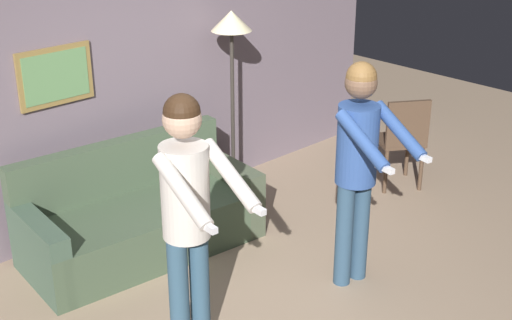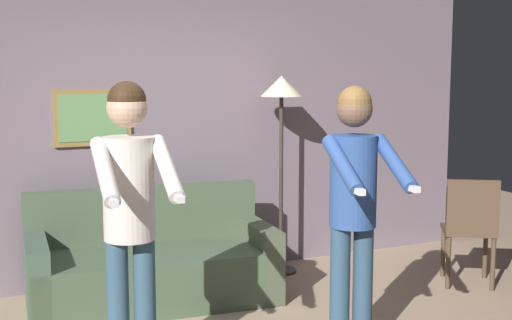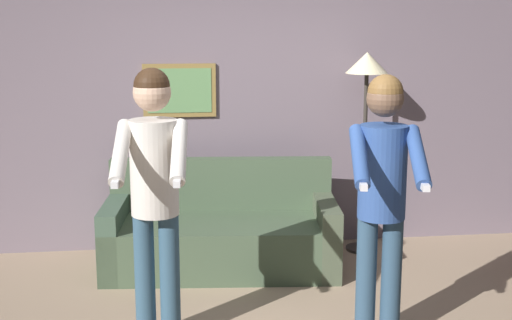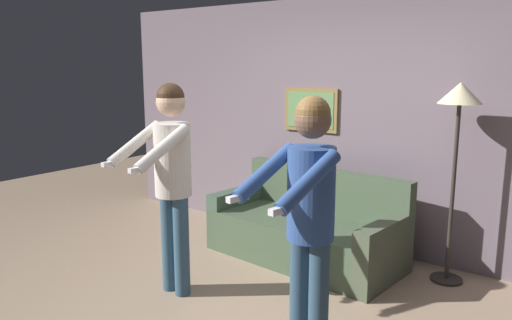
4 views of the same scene
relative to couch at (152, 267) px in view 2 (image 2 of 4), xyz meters
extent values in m
cube|color=slate|center=(0.21, 0.62, 1.02)|extent=(6.40, 0.06, 2.60)
cube|color=olive|center=(-0.31, 0.57, 1.15)|extent=(0.64, 0.02, 0.47)
cube|color=#65955B|center=(-0.31, 0.56, 1.15)|extent=(0.56, 0.01, 0.39)
cube|color=#465840|center=(0.00, -0.04, -0.07)|extent=(1.97, 1.03, 0.42)
cube|color=#465840|center=(0.03, 0.31, 0.37)|extent=(1.90, 0.32, 0.45)
cube|color=#425946|center=(-0.87, 0.04, 0.01)|extent=(0.24, 0.86, 0.58)
cube|color=#4D5741|center=(0.86, -0.13, 0.01)|extent=(0.24, 0.86, 0.58)
cylinder|color=#332D28|center=(1.29, 0.29, -0.27)|extent=(0.28, 0.28, 0.02)
cylinder|color=#332D28|center=(1.29, 0.29, 0.53)|extent=(0.04, 0.04, 1.56)
cone|color=#F9EAB7|center=(1.29, 0.29, 1.40)|extent=(0.37, 0.37, 0.18)
cylinder|color=#33546B|center=(-0.59, -1.30, 0.15)|extent=(0.13, 0.13, 0.85)
cylinder|color=#33546B|center=(-0.43, -1.31, 0.15)|extent=(0.13, 0.13, 0.85)
cylinder|color=silver|center=(-0.51, -1.30, 0.87)|extent=(0.30, 0.30, 0.60)
sphere|color=#D8AD8E|center=(-0.51, -1.30, 1.34)|extent=(0.23, 0.23, 0.23)
sphere|color=#382314|center=(-0.51, -1.30, 1.38)|extent=(0.22, 0.22, 0.22)
cylinder|color=silver|center=(-0.70, -1.52, 1.02)|extent=(0.13, 0.51, 0.33)
cube|color=white|center=(-0.72, -1.75, 0.89)|extent=(0.05, 0.15, 0.04)
cylinder|color=silver|center=(-0.36, -1.55, 1.02)|extent=(0.13, 0.51, 0.33)
cube|color=white|center=(-0.38, -1.78, 0.89)|extent=(0.05, 0.15, 0.04)
cylinder|color=#2E4A62|center=(0.82, -1.48, 0.14)|extent=(0.13, 0.13, 0.83)
cylinder|color=#2E4A62|center=(0.98, -1.51, 0.14)|extent=(0.13, 0.13, 0.83)
cylinder|color=#2D4C8C|center=(0.90, -1.49, 0.85)|extent=(0.30, 0.30, 0.59)
sphere|color=brown|center=(0.90, -1.49, 1.30)|extent=(0.23, 0.23, 0.23)
sphere|color=brown|center=(0.90, -1.49, 1.34)|extent=(0.22, 0.22, 0.22)
cylinder|color=#2D4C8C|center=(0.69, -1.69, 0.99)|extent=(0.17, 0.51, 0.32)
cube|color=white|center=(0.65, -1.92, 0.87)|extent=(0.06, 0.15, 0.04)
cylinder|color=#2D4C8C|center=(1.03, -1.75, 0.99)|extent=(0.17, 0.51, 0.32)
cube|color=white|center=(0.99, -1.98, 0.87)|extent=(0.06, 0.15, 0.04)
cylinder|color=#4C3828|center=(2.83, -0.63, -0.05)|extent=(0.04, 0.04, 0.45)
cylinder|color=#4C3828|center=(2.53, -0.44, -0.05)|extent=(0.04, 0.04, 0.45)
cylinder|color=#4C3828|center=(2.64, -0.94, -0.05)|extent=(0.04, 0.04, 0.45)
cylinder|color=#4C3828|center=(2.33, -0.74, -0.05)|extent=(0.04, 0.04, 0.45)
cube|color=#4C3828|center=(2.58, -0.69, 0.19)|extent=(0.58, 0.58, 0.03)
cube|color=#4C3828|center=(2.48, -0.85, 0.43)|extent=(0.37, 0.26, 0.45)
camera|label=1|loc=(-2.87, -4.41, 2.74)|focal=50.00mm
camera|label=2|loc=(-1.56, -5.29, 1.58)|focal=50.00mm
camera|label=3|loc=(-0.43, -5.68, 1.81)|focal=50.00mm
camera|label=4|loc=(2.39, -4.12, 1.63)|focal=35.00mm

